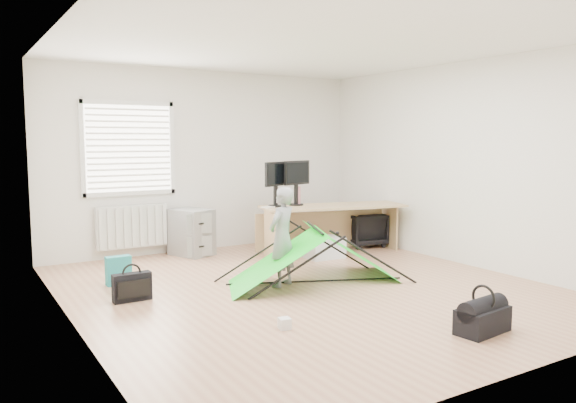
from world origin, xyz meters
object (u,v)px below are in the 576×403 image
laptop_bag (132,287)px  monitor_left (276,190)px  filing_cabinet (192,232)px  person (282,237)px  office_chair (364,229)px  kite (315,255)px  storage_crate (324,248)px  monitor_right (296,189)px  desk (333,229)px  thermos (298,196)px  duffel_bag (483,320)px

laptop_bag → monitor_left: bearing=25.4°
filing_cabinet → person: size_ratio=0.59×
office_chair → kite: kite is taller
kite → laptop_bag: (-2.05, 0.36, -0.18)m
storage_crate → person: bearing=-142.2°
monitor_left → monitor_right: (0.34, -0.00, 0.00)m
filing_cabinet → monitor_right: (1.34, -0.72, 0.62)m
desk → thermos: bearing=158.2°
office_chair → duffel_bag: (-1.67, -3.67, -0.16)m
monitor_right → laptop_bag: 3.10m
duffel_bag → office_chair: bearing=58.8°
monitor_right → thermos: monitor_right is taller
person → monitor_right: bearing=-155.8°
thermos → office_chair: bearing=-3.4°
kite → storage_crate: 1.40m
filing_cabinet → duffel_bag: (0.91, -4.44, -0.23)m
desk → filing_cabinet: (-1.81, 1.00, -0.02)m
filing_cabinet → storage_crate: bearing=-59.2°
office_chair → duffel_bag: bearing=77.8°
storage_crate → filing_cabinet: bearing=142.5°
monitor_left → thermos: monitor_left is taller
storage_crate → laptop_bag: size_ratio=1.32×
person → storage_crate: person is taller
filing_cabinet → person: 2.20m
person → kite: bearing=141.7°
filing_cabinet → thermos: thermos is taller
thermos → person: 1.89m
kite → storage_crate: size_ratio=4.00×
monitor_right → office_chair: bearing=-17.5°
monitor_right → storage_crate: (0.18, -0.45, -0.81)m
monitor_right → person: (-1.11, -1.46, -0.39)m
office_chair → thermos: bearing=8.8°
filing_cabinet → kite: (0.64, -2.25, -0.01)m
person → kite: (0.41, -0.07, -0.25)m
thermos → office_chair: 1.33m
monitor_right → kite: bearing=-129.6°
duffel_bag → storage_crate: bearing=72.6°
desk → kite: desk is taller
office_chair → kite: 2.44m
monitor_left → desk: bearing=-43.0°
filing_cabinet → laptop_bag: bearing=-148.5°
thermos → office_chair: size_ratio=0.46×
storage_crate → duffel_bag: storage_crate is taller
monitor_right → storage_crate: bearing=-83.0°
office_chair → kite: size_ratio=0.28×
monitor_left → laptop_bag: (-2.41, -1.17, -0.81)m
storage_crate → monitor_left: bearing=139.3°
filing_cabinet → monitor_left: 1.37m
person → storage_crate: 1.69m
office_chair → storage_crate: (-1.05, -0.40, -0.12)m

